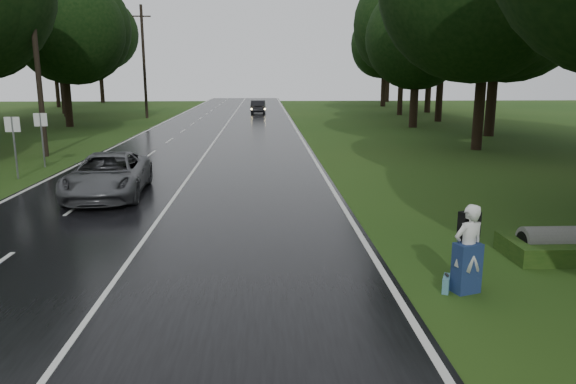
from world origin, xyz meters
The scene contains 17 objects.
ground centered at (0.00, 0.00, 0.00)m, with size 160.00×160.00×0.00m, color #274514.
road centered at (0.00, 20.00, 0.02)m, with size 12.00×140.00×0.04m, color black.
lane_center centered at (0.00, 20.00, 0.04)m, with size 0.12×140.00×0.01m, color silver.
grey_car centered at (-2.39, 9.57, 0.80)m, with size 2.51×5.45×1.51m, color #4E5054.
far_car centered at (2.68, 50.79, 0.76)m, with size 1.53×4.38×1.44m, color black.
hitchhiker centered at (7.26, 0.46, 0.85)m, with size 0.78×0.74×1.84m.
suitcase centered at (6.88, 0.50, 0.16)m, with size 0.13×0.44×0.31m, color teal.
culvert centered at (10.13, 2.42, 0.00)m, with size 0.77×0.77×1.53m, color slate.
utility_pole_mid centered at (-8.50, 19.53, 0.00)m, with size 1.80×0.28×9.75m, color black, non-canonical shape.
utility_pole_far centered at (-8.50, 45.32, 0.00)m, with size 1.80×0.28×10.90m, color black, non-canonical shape.
road_sign_a centered at (-7.20, 13.16, 0.00)m, with size 0.63×0.10×2.61m, color white, non-canonical shape.
road_sign_b centered at (-7.20, 16.03, 0.00)m, with size 0.61×0.10×2.56m, color white, non-canonical shape.
tree_left_e centered at (-13.10, 36.49, 0.00)m, with size 8.83×8.83×13.79m, color black, non-canonical shape.
tree_left_f centered at (-17.12, 47.34, 0.00)m, with size 11.35×11.35×17.73m, color black, non-canonical shape.
tree_right_d centered at (15.67, 21.07, 0.00)m, with size 9.86×9.86×15.41m, color black, non-canonical shape.
tree_right_e centered at (15.64, 34.54, 0.00)m, with size 7.86×7.86×12.27m, color black, non-canonical shape.
tree_right_f centered at (17.99, 48.25, 0.00)m, with size 10.20×10.20×15.94m, color black, non-canonical shape.
Camera 1 is at (3.18, -9.57, 4.33)m, focal length 33.39 mm.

